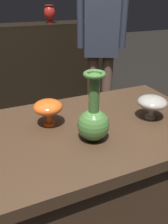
{
  "coord_description": "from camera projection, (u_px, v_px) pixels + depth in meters",
  "views": [
    {
      "loc": [
        -0.29,
        -0.78,
        1.31
      ],
      "look_at": [
        0.02,
        -0.05,
        0.9
      ],
      "focal_mm": 36.52,
      "sensor_mm": 36.0,
      "label": 1
    }
  ],
  "objects": [
    {
      "name": "vase_tall_behind",
      "position": [
        48.0,
        108.0,
        0.97
      ],
      "size": [
        0.13,
        0.13,
        0.12
      ],
      "color": "#E55B1E",
      "rests_on": "display_plinth"
    },
    {
      "name": "display_plinth",
      "position": [
        77.0,
        195.0,
        1.15
      ],
      "size": [
        1.2,
        0.64,
        0.8
      ],
      "color": "#422D1E",
      "rests_on": "ground_plane"
    },
    {
      "name": "shelf_vase_right",
      "position": [
        50.0,
        13.0,
        2.8
      ],
      "size": [
        0.14,
        0.14,
        0.21
      ],
      "color": "red",
      "rests_on": "back_display_shelf"
    },
    {
      "name": "vase_right_accent",
      "position": [
        152.0,
        103.0,
        1.02
      ],
      "size": [
        0.13,
        0.13,
        0.11
      ],
      "color": "gray",
      "rests_on": "display_plinth"
    },
    {
      "name": "vase_centerpiece",
      "position": [
        93.0,
        120.0,
        0.87
      ],
      "size": [
        0.13,
        0.13,
        0.27
      ],
      "color": "#477A38",
      "rests_on": "display_plinth"
    },
    {
      "name": "back_display_shelf",
      "position": [
        13.0,
        66.0,
        2.91
      ],
      "size": [
        2.6,
        0.4,
        0.99
      ],
      "color": "black",
      "rests_on": "ground_plane"
    },
    {
      "name": "visitor_near_right",
      "position": [
        101.0,
        41.0,
        2.2
      ],
      "size": [
        0.43,
        0.3,
        1.55
      ],
      "rotation": [
        0.0,
        0.0,
        2.7
      ],
      "color": "brown",
      "rests_on": "ground_plane"
    },
    {
      "name": "shelf_vase_far_right",
      "position": [
        90.0,
        11.0,
        2.94
      ],
      "size": [
        0.1,
        0.1,
        0.27
      ],
      "color": "gray",
      "rests_on": "back_display_shelf"
    }
  ]
}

